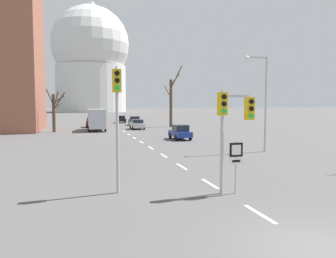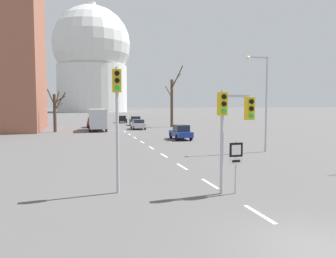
{
  "view_description": "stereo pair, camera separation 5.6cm",
  "coord_description": "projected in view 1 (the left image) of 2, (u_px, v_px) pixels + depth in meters",
  "views": [
    {
      "loc": [
        -5.95,
        -6.89,
        3.78
      ],
      "look_at": [
        -2.11,
        7.36,
        2.68
      ],
      "focal_mm": 35.0,
      "sensor_mm": 36.0,
      "label": 1
    },
    {
      "loc": [
        -5.89,
        -6.91,
        3.78
      ],
      "look_at": [
        -2.11,
        7.36,
        2.68
      ],
      "focal_mm": 35.0,
      "sensor_mm": 36.0,
      "label": 2
    }
  ],
  "objects": [
    {
      "name": "ground_plane",
      "position": [
        321.0,
        251.0,
        8.46
      ],
      "size": [
        800.0,
        800.0,
        0.0
      ],
      "primitive_type": "plane",
      "color": "#565454"
    },
    {
      "name": "lane_stripe_0",
      "position": [
        260.0,
        214.0,
        11.32
      ],
      "size": [
        0.16,
        2.0,
        0.01
      ],
      "primitive_type": "cube",
      "color": "silver",
      "rests_on": "ground_plane"
    },
    {
      "name": "lane_stripe_1",
      "position": [
        210.0,
        184.0,
        15.66
      ],
      "size": [
        0.16,
        2.0,
        0.01
      ],
      "primitive_type": "cube",
      "color": "silver",
      "rests_on": "ground_plane"
    },
    {
      "name": "lane_stripe_2",
      "position": [
        182.0,
        166.0,
        19.99
      ],
      "size": [
        0.16,
        2.0,
        0.01
      ],
      "primitive_type": "cube",
      "color": "silver",
      "rests_on": "ground_plane"
    },
    {
      "name": "lane_stripe_3",
      "position": [
        164.0,
        155.0,
        24.32
      ],
      "size": [
        0.16,
        2.0,
        0.01
      ],
      "primitive_type": "cube",
      "color": "silver",
      "rests_on": "ground_plane"
    },
    {
      "name": "lane_stripe_4",
      "position": [
        151.0,
        148.0,
        28.66
      ],
      "size": [
        0.16,
        2.0,
        0.01
      ],
      "primitive_type": "cube",
      "color": "silver",
      "rests_on": "ground_plane"
    },
    {
      "name": "lane_stripe_5",
      "position": [
        142.0,
        142.0,
        32.99
      ],
      "size": [
        0.16,
        2.0,
        0.01
      ],
      "primitive_type": "cube",
      "color": "silver",
      "rests_on": "ground_plane"
    },
    {
      "name": "lane_stripe_6",
      "position": [
        134.0,
        138.0,
        37.32
      ],
      "size": [
        0.16,
        2.0,
        0.01
      ],
      "primitive_type": "cube",
      "color": "silver",
      "rests_on": "ground_plane"
    },
    {
      "name": "lane_stripe_7",
      "position": [
        129.0,
        134.0,
        41.66
      ],
      "size": [
        0.16,
        2.0,
        0.01
      ],
      "primitive_type": "cube",
      "color": "silver",
      "rests_on": "ground_plane"
    },
    {
      "name": "lane_stripe_8",
      "position": [
        124.0,
        132.0,
        45.99
      ],
      "size": [
        0.16,
        2.0,
        0.01
      ],
      "primitive_type": "cube",
      "color": "silver",
      "rests_on": "ground_plane"
    },
    {
      "name": "traffic_signal_centre_tall",
      "position": [
        232.0,
        116.0,
        13.78
      ],
      "size": [
        1.62,
        0.34,
        4.39
      ],
      "color": "#B2B2B7",
      "rests_on": "ground_plane"
    },
    {
      "name": "traffic_signal_near_left",
      "position": [
        117.0,
        106.0,
        13.77
      ],
      "size": [
        0.36,
        0.34,
        5.35
      ],
      "color": "#B2B2B7",
      "rests_on": "ground_plane"
    },
    {
      "name": "route_sign_post",
      "position": [
        236.0,
        159.0,
        13.82
      ],
      "size": [
        0.6,
        0.08,
        2.23
      ],
      "color": "#B2B2B7",
      "rests_on": "ground_plane"
    },
    {
      "name": "street_lamp_right",
      "position": [
        262.0,
        93.0,
        25.88
      ],
      "size": [
        1.97,
        0.36,
        7.55
      ],
      "color": "#B2B2B7",
      "rests_on": "ground_plane"
    },
    {
      "name": "sedan_near_left",
      "position": [
        137.0,
        124.0,
        50.2
      ],
      "size": [
        1.89,
        4.03,
        1.52
      ],
      "color": "#B7B7BC",
      "rests_on": "ground_plane"
    },
    {
      "name": "sedan_near_right",
      "position": [
        98.0,
        117.0,
        79.27
      ],
      "size": [
        1.95,
        3.91,
        1.75
      ],
      "color": "silver",
      "rests_on": "ground_plane"
    },
    {
      "name": "sedan_mid_centre",
      "position": [
        121.0,
        119.0,
        67.88
      ],
      "size": [
        1.73,
        3.93,
        1.55
      ],
      "color": "black",
      "rests_on": "ground_plane"
    },
    {
      "name": "sedan_far_left",
      "position": [
        91.0,
        122.0,
        54.42
      ],
      "size": [
        1.77,
        4.11,
        1.64
      ],
      "color": "maroon",
      "rests_on": "ground_plane"
    },
    {
      "name": "sedan_far_right",
      "position": [
        180.0,
        132.0,
        35.45
      ],
      "size": [
        1.74,
        3.81,
        1.61
      ],
      "color": "navy",
      "rests_on": "ground_plane"
    },
    {
      "name": "sedan_distant_centre",
      "position": [
        135.0,
        121.0,
        59.97
      ],
      "size": [
        1.8,
        3.83,
        1.66
      ],
      "color": "#2D4C33",
      "rests_on": "ground_plane"
    },
    {
      "name": "delivery_truck",
      "position": [
        96.0,
        119.0,
        47.37
      ],
      "size": [
        2.44,
        7.2,
        3.14
      ],
      "color": "#333842",
      "rests_on": "ground_plane"
    },
    {
      "name": "bare_tree_left_near",
      "position": [
        54.0,
        111.0,
        44.85
      ],
      "size": [
        2.44,
        1.84,
        5.91
      ],
      "color": "#473828",
      "rests_on": "ground_plane"
    },
    {
      "name": "bare_tree_right_near",
      "position": [
        171.0,
        100.0,
        55.37
      ],
      "size": [
        2.44,
        4.71,
        10.24
      ],
      "color": "#473828",
      "rests_on": "ground_plane"
    },
    {
      "name": "capitol_dome",
      "position": [
        91.0,
        59.0,
        168.88
      ],
      "size": [
        39.51,
        39.51,
        55.81
      ],
      "color": "silver",
      "rests_on": "ground_plane"
    }
  ]
}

